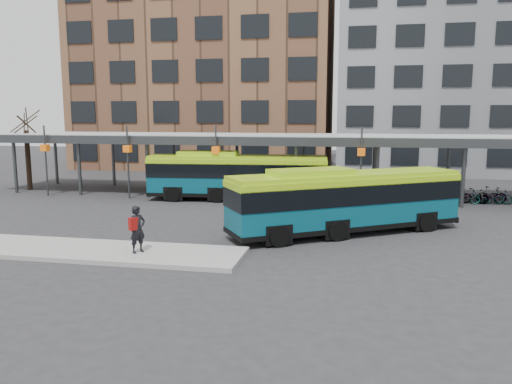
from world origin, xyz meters
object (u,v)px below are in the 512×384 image
Objects in this scene: bus_front at (345,199)px; bus_rear at (237,175)px; tree at (28,157)px; pedestrian at (137,229)px.

bus_rear is (-7.10, 8.18, 0.04)m from bus_front.
bus_rear is at bearing -5.12° from tree.
bus_front is at bearing -22.49° from tree.
bus_front is 10.83m from bus_rear.
bus_rear reaches higher than bus_front.
tree is at bearing 124.94° from bus_front.
bus_rear is at bearing 27.40° from pedestrian.
pedestrian is at bearing -44.51° from tree.
tree is 21.66m from pedestrian.
pedestrian is (15.42, -15.16, -1.32)m from tree.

